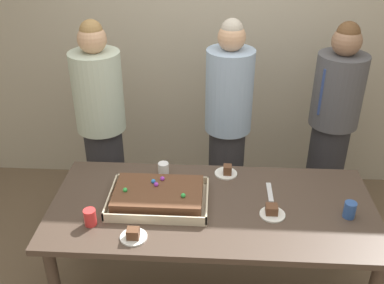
% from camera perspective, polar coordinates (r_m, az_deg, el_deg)
% --- Properties ---
extents(interior_back_panel, '(8.00, 0.12, 3.00)m').
position_cam_1_polar(interior_back_panel, '(3.86, 3.32, 15.22)').
color(interior_back_panel, '#B2A893').
rests_on(interior_back_panel, ground_plane).
extents(party_table, '(1.96, 0.89, 0.80)m').
position_cam_1_polar(party_table, '(2.76, 2.58, -9.62)').
color(party_table, '#47382D').
rests_on(party_table, ground_plane).
extents(sheet_cake, '(0.60, 0.41, 0.12)m').
position_cam_1_polar(sheet_cake, '(2.70, -4.39, -7.02)').
color(sheet_cake, beige).
rests_on(sheet_cake, party_table).
extents(plated_slice_near_left, '(0.15, 0.15, 0.06)m').
position_cam_1_polar(plated_slice_near_left, '(2.65, 10.24, -8.85)').
color(plated_slice_near_left, white).
rests_on(plated_slice_near_left, party_table).
extents(plated_slice_near_right, '(0.15, 0.15, 0.07)m').
position_cam_1_polar(plated_slice_near_right, '(2.97, 4.45, -3.84)').
color(plated_slice_near_right, white).
rests_on(plated_slice_near_right, party_table).
extents(plated_slice_far_left, '(0.15, 0.15, 0.07)m').
position_cam_1_polar(plated_slice_far_left, '(2.48, -7.62, -11.84)').
color(plated_slice_far_left, white).
rests_on(plated_slice_far_left, party_table).
extents(drink_cup_nearest, '(0.07, 0.07, 0.10)m').
position_cam_1_polar(drink_cup_nearest, '(2.74, 19.64, -8.24)').
color(drink_cup_nearest, '#2D5199').
rests_on(drink_cup_nearest, party_table).
extents(drink_cup_middle, '(0.07, 0.07, 0.10)m').
position_cam_1_polar(drink_cup_middle, '(2.59, -13.06, -9.44)').
color(drink_cup_middle, red).
rests_on(drink_cup_middle, party_table).
extents(drink_cup_far_end, '(0.07, 0.07, 0.10)m').
position_cam_1_polar(drink_cup_far_end, '(2.93, -3.73, -3.59)').
color(drink_cup_far_end, white).
rests_on(drink_cup_far_end, party_table).
extents(cake_server_utensil, '(0.03, 0.20, 0.01)m').
position_cam_1_polar(cake_server_utensil, '(2.84, 9.96, -6.40)').
color(cake_server_utensil, silver).
rests_on(cake_server_utensil, party_table).
extents(person_serving_front, '(0.37, 0.37, 1.67)m').
position_cam_1_polar(person_serving_front, '(3.64, 17.61, 2.10)').
color(person_serving_front, '#28282D').
rests_on(person_serving_front, ground_plane).
extents(person_green_shirt_behind, '(0.35, 0.35, 1.71)m').
position_cam_1_polar(person_green_shirt_behind, '(3.39, 4.60, 1.95)').
color(person_green_shirt_behind, '#28282D').
rests_on(person_green_shirt_behind, ground_plane).
extents(person_striped_tie_right, '(0.37, 0.37, 1.71)m').
position_cam_1_polar(person_striped_tie_right, '(3.44, -11.56, 1.75)').
color(person_striped_tie_right, '#28282D').
rests_on(person_striped_tie_right, ground_plane).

